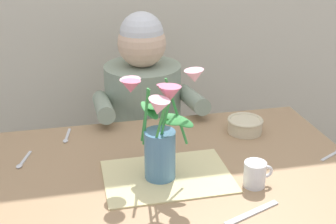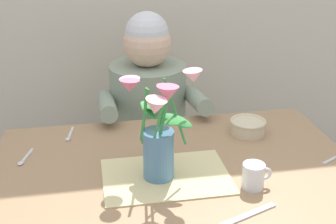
# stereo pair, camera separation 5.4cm
# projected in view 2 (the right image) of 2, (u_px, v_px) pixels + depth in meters

# --- Properties ---
(dining_table) EXTENTS (1.20, 0.80, 0.74)m
(dining_table) POSITION_uv_depth(u_px,v_px,m) (177.00, 193.00, 1.53)
(dining_table) COLOR #9E7A56
(dining_table) RESTS_ON ground_plane
(seated_person) EXTENTS (0.45, 0.47, 1.14)m
(seated_person) POSITION_uv_depth(u_px,v_px,m) (149.00, 135.00, 2.12)
(seated_person) COLOR #4C4C56
(seated_person) RESTS_ON ground_plane
(striped_placemat) EXTENTS (0.40, 0.28, 0.00)m
(striped_placemat) POSITION_uv_depth(u_px,v_px,m) (166.00, 176.00, 1.44)
(striped_placemat) COLOR beige
(striped_placemat) RESTS_ON dining_table
(flower_vase) EXTENTS (0.26, 0.27, 0.36)m
(flower_vase) POSITION_uv_depth(u_px,v_px,m) (158.00, 130.00, 1.37)
(flower_vase) COLOR teal
(flower_vase) RESTS_ON dining_table
(ceramic_bowl) EXTENTS (0.14, 0.14, 0.06)m
(ceramic_bowl) POSITION_uv_depth(u_px,v_px,m) (248.00, 126.00, 1.71)
(ceramic_bowl) COLOR beige
(ceramic_bowl) RESTS_ON dining_table
(dinner_knife) EXTENTS (0.18, 0.09, 0.00)m
(dinner_knife) POSITION_uv_depth(u_px,v_px,m) (248.00, 215.00, 1.25)
(dinner_knife) COLOR silver
(dinner_knife) RESTS_ON dining_table
(ceramic_mug) EXTENTS (0.09, 0.07, 0.08)m
(ceramic_mug) POSITION_uv_depth(u_px,v_px,m) (254.00, 176.00, 1.37)
(ceramic_mug) COLOR silver
(ceramic_mug) RESTS_ON dining_table
(spoon_0) EXTENTS (0.05, 0.12, 0.01)m
(spoon_0) POSITION_uv_depth(u_px,v_px,m) (24.00, 160.00, 1.53)
(spoon_0) COLOR silver
(spoon_0) RESTS_ON dining_table
(spoon_2) EXTENTS (0.03, 0.12, 0.01)m
(spoon_2) POSITION_uv_depth(u_px,v_px,m) (69.00, 136.00, 1.70)
(spoon_2) COLOR silver
(spoon_2) RESTS_ON dining_table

